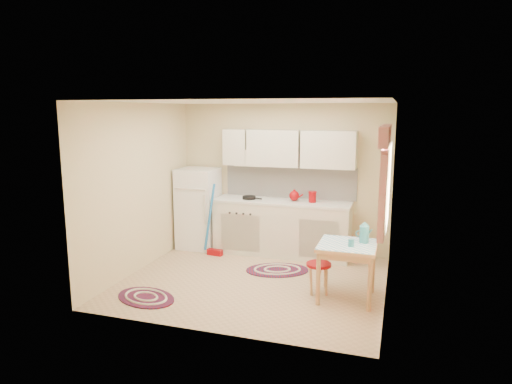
% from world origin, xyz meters
% --- Properties ---
extents(room_shell, '(3.64, 3.60, 2.52)m').
position_xyz_m(room_shell, '(0.16, 0.24, 1.60)').
color(room_shell, tan).
rests_on(room_shell, ground).
extents(fridge, '(0.65, 0.60, 1.40)m').
position_xyz_m(fridge, '(-1.42, 1.25, 0.70)').
color(fridge, white).
rests_on(fridge, ground).
extents(broom, '(0.29, 0.15, 1.20)m').
position_xyz_m(broom, '(-0.98, 0.90, 0.60)').
color(broom, blue).
rests_on(broom, ground).
extents(base_cabinets, '(2.25, 0.60, 0.88)m').
position_xyz_m(base_cabinets, '(0.07, 1.30, 0.44)').
color(base_cabinets, beige).
rests_on(base_cabinets, ground).
extents(countertop, '(2.27, 0.62, 0.04)m').
position_xyz_m(countertop, '(0.07, 1.30, 0.90)').
color(countertop, silver).
rests_on(countertop, base_cabinets).
extents(frying_pan, '(0.28, 0.28, 0.05)m').
position_xyz_m(frying_pan, '(-0.49, 1.25, 0.94)').
color(frying_pan, black).
rests_on(frying_pan, countertop).
extents(red_kettle, '(0.19, 0.18, 0.18)m').
position_xyz_m(red_kettle, '(0.27, 1.30, 1.01)').
color(red_kettle, '#8C050A').
rests_on(red_kettle, countertop).
extents(red_canister, '(0.14, 0.14, 0.16)m').
position_xyz_m(red_canister, '(0.57, 1.30, 1.00)').
color(red_canister, '#8C050A').
rests_on(red_canister, countertop).
extents(table, '(0.72, 0.72, 0.72)m').
position_xyz_m(table, '(1.31, -0.22, 0.36)').
color(table, tan).
rests_on(table, ground).
extents(stool, '(0.36, 0.36, 0.42)m').
position_xyz_m(stool, '(0.95, -0.18, 0.21)').
color(stool, '#8C050A').
rests_on(stool, ground).
extents(coffee_pot, '(0.15, 0.13, 0.29)m').
position_xyz_m(coffee_pot, '(1.51, -0.10, 0.87)').
color(coffee_pot, teal).
rests_on(coffee_pot, table).
extents(mug, '(0.09, 0.09, 0.10)m').
position_xyz_m(mug, '(1.37, -0.32, 0.77)').
color(mug, teal).
rests_on(mug, table).
extents(rug_center, '(1.11, 0.93, 0.02)m').
position_xyz_m(rug_center, '(0.21, 0.50, 0.01)').
color(rug_center, maroon).
rests_on(rug_center, ground).
extents(rug_left, '(1.01, 0.83, 0.02)m').
position_xyz_m(rug_left, '(-1.14, -1.00, 0.01)').
color(rug_left, maroon).
rests_on(rug_left, ground).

